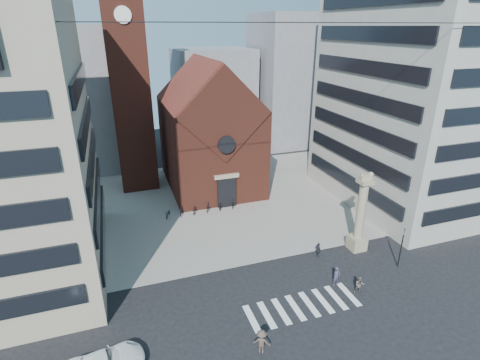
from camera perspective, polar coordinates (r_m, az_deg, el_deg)
name	(u,v)px	position (r m, az deg, el deg)	size (l,w,h in m)	color
ground	(281,286)	(35.40, 6.33, -15.70)	(120.00, 120.00, 0.00)	black
piazza	(222,200)	(50.61, -2.71, -3.06)	(46.00, 30.00, 0.05)	gray
zebra_crossing	(302,306)	(33.56, 9.49, -18.39)	(10.20, 3.20, 0.01)	white
church	(209,132)	(53.35, -4.70, 7.37)	(12.00, 16.65, 18.00)	maroon
campanile	(128,75)	(53.35, -16.64, 15.03)	(5.50, 5.50, 31.20)	maroon
building_right	(426,77)	(52.27, 26.43, 13.84)	(18.00, 22.00, 32.00)	#A9A699
bg_block_left	(61,100)	(66.27, -25.59, 10.93)	(16.00, 14.00, 22.00)	gray
bg_block_mid	(213,98)	(73.48, -4.09, 12.36)	(14.00, 12.00, 18.00)	gray
bg_block_right	(297,80)	(75.95, 8.61, 14.79)	(16.00, 14.00, 24.00)	gray
lion_column	(360,220)	(40.30, 17.81, -5.79)	(1.63, 1.60, 8.68)	gray
traffic_light	(401,246)	(39.42, 23.38, -9.26)	(0.13, 0.16, 4.30)	black
pedestrian_0	(337,276)	(35.80, 14.51, -14.01)	(0.68, 0.45, 1.87)	#363347
pedestrian_1	(360,285)	(35.49, 17.76, -14.97)	(0.82, 0.64, 1.69)	#5A4F48
pedestrian_2	(318,250)	(39.27, 11.82, -10.38)	(0.95, 0.40, 1.62)	#2A2A33
pedestrian_3	(262,342)	(29.03, 3.32, -23.38)	(1.27, 0.73, 1.96)	#4A3B31
scooter_0	(168,214)	(46.79, -10.91, -5.04)	(0.62, 1.79, 0.94)	black
scooter_1	(182,211)	(46.96, -8.90, -4.71)	(0.49, 1.74, 1.04)	black
scooter_2	(195,210)	(47.25, -6.90, -4.49)	(0.62, 1.79, 0.94)	black
scooter_3	(208,207)	(47.54, -4.93, -4.15)	(0.49, 1.74, 1.04)	black
scooter_4	(220,206)	(47.94, -2.99, -3.93)	(0.62, 1.79, 0.94)	black
scooter_5	(233,203)	(48.35, -1.09, -3.59)	(0.49, 1.74, 1.04)	black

